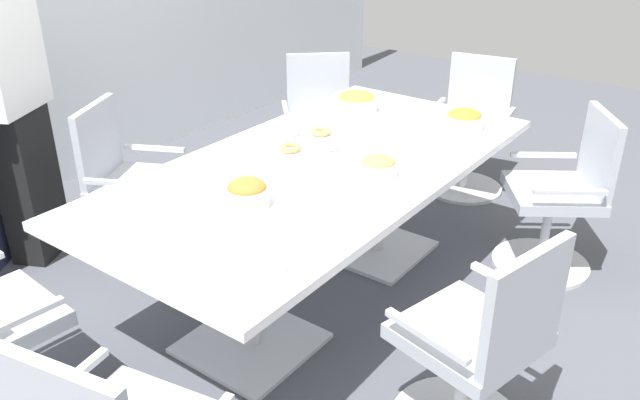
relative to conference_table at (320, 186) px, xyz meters
name	(u,v)px	position (x,y,z in m)	size (l,w,h in m)	color
ground_plane	(320,293)	(0.00, 0.00, -0.63)	(10.00, 10.00, 0.01)	#4C4F56
conference_table	(320,186)	(0.00, 0.00, 0.00)	(2.40, 1.20, 0.75)	white
office_chair_1	(478,354)	(-0.45, -1.06, -0.22)	(0.65, 0.65, 0.91)	silver
office_chair_2	(561,202)	(1.00, -0.89, -0.22)	(0.75, 0.75, 0.91)	silver
office_chair_3	(470,133)	(1.70, -0.04, -0.22)	(0.62, 0.62, 0.91)	silver
office_chair_4	(321,130)	(1.13, 0.83, -0.22)	(0.76, 0.76, 0.91)	silver
office_chair_5	(132,193)	(-0.32, 1.08, -0.22)	(0.73, 0.73, 0.91)	silver
person_standing_1	(10,93)	(-0.64, 1.56, 0.35)	(0.58, 0.40, 1.85)	black
snack_bowl_chips_yellow	(356,102)	(0.76, 0.30, 0.18)	(0.24, 0.24, 0.12)	white
snack_bowl_pretzels	(247,193)	(-0.55, -0.03, 0.18)	(0.19, 0.19, 0.12)	beige
snack_bowl_chips_orange	(464,119)	(0.86, -0.35, 0.18)	(0.21, 0.21, 0.11)	white
snack_bowl_cookies	(379,166)	(0.04, -0.31, 0.17)	(0.18, 0.18, 0.10)	white
donut_platter	(307,142)	(0.16, 0.20, 0.14)	(0.39, 0.38, 0.04)	white
plate_stack	(392,136)	(0.49, -0.11, 0.14)	(0.20, 0.20, 0.04)	white
napkin_pile	(247,270)	(-0.97, -0.40, 0.16)	(0.19, 0.19, 0.07)	white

